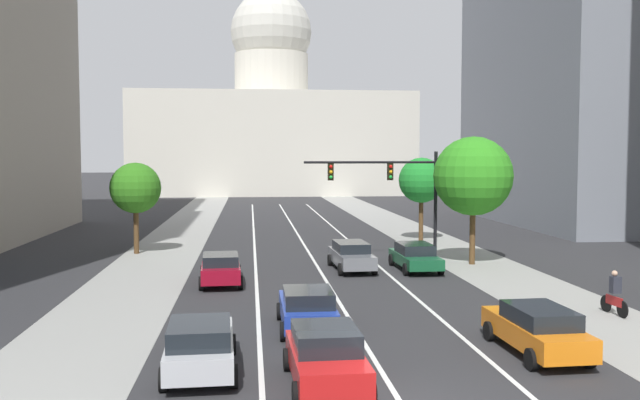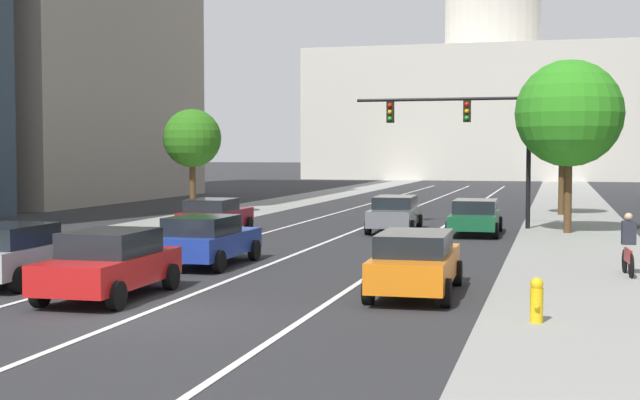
{
  "view_description": "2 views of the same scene",
  "coord_description": "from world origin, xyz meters",
  "px_view_note": "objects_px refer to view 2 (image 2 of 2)",
  "views": [
    {
      "loc": [
        -3.66,
        -16.03,
        6.09
      ],
      "look_at": [
        0.49,
        24.74,
        3.45
      ],
      "focal_mm": 38.73,
      "sensor_mm": 36.0,
      "label": 1
    },
    {
      "loc": [
        8.27,
        -16.46,
        3.39
      ],
      "look_at": [
        0.24,
        13.3,
        1.68
      ],
      "focal_mm": 49.39,
      "sensor_mm": 36.0,
      "label": 2
    }
  ],
  "objects_px": {
    "car_red": "(110,263)",
    "street_tree_near_right": "(562,134)",
    "car_silver": "(18,252)",
    "car_blue": "(207,240)",
    "cyclist": "(628,245)",
    "street_tree_far_right": "(569,114)",
    "traffic_signal_mast": "(472,127)",
    "car_orange": "(416,261)",
    "car_crimson": "(215,216)",
    "fire_hydrant": "(537,300)",
    "capitol_building": "(492,97)",
    "car_green": "(475,216)",
    "car_gray": "(395,213)",
    "street_tree_mid_left": "(192,139)"
  },
  "relations": [
    {
      "from": "car_silver",
      "to": "cyclist",
      "type": "height_order",
      "value": "cyclist"
    },
    {
      "from": "fire_hydrant",
      "to": "cyclist",
      "type": "distance_m",
      "value": 7.81
    },
    {
      "from": "street_tree_mid_left",
      "to": "street_tree_far_right",
      "type": "bearing_deg",
      "value": -17.65
    },
    {
      "from": "traffic_signal_mast",
      "to": "fire_hydrant",
      "type": "distance_m",
      "value": 22.38
    },
    {
      "from": "car_red",
      "to": "street_tree_near_right",
      "type": "bearing_deg",
      "value": -20.05
    },
    {
      "from": "traffic_signal_mast",
      "to": "cyclist",
      "type": "distance_m",
      "value": 15.77
    },
    {
      "from": "capitol_building",
      "to": "street_tree_far_right",
      "type": "relative_size",
      "value": 6.07
    },
    {
      "from": "street_tree_far_right",
      "to": "car_silver",
      "type": "bearing_deg",
      "value": -127.27
    },
    {
      "from": "fire_hydrant",
      "to": "street_tree_far_right",
      "type": "height_order",
      "value": "street_tree_far_right"
    },
    {
      "from": "car_orange",
      "to": "car_blue",
      "type": "xyz_separation_m",
      "value": [
        -6.77,
        3.62,
        -0.01
      ]
    },
    {
      "from": "capitol_building",
      "to": "car_crimson",
      "type": "distance_m",
      "value": 83.41
    },
    {
      "from": "fire_hydrant",
      "to": "car_red",
      "type": "bearing_deg",
      "value": 176.9
    },
    {
      "from": "car_orange",
      "to": "car_silver",
      "type": "height_order",
      "value": "car_silver"
    },
    {
      "from": "car_red",
      "to": "car_silver",
      "type": "xyz_separation_m",
      "value": [
        -3.38,
        1.4,
        -0.0
      ]
    },
    {
      "from": "car_crimson",
      "to": "cyclist",
      "type": "height_order",
      "value": "cyclist"
    },
    {
      "from": "car_blue",
      "to": "car_gray",
      "type": "relative_size",
      "value": 0.9
    },
    {
      "from": "car_red",
      "to": "street_tree_far_right",
      "type": "distance_m",
      "value": 22.51
    },
    {
      "from": "car_silver",
      "to": "car_blue",
      "type": "xyz_separation_m",
      "value": [
        3.38,
        4.48,
        -0.02
      ]
    },
    {
      "from": "street_tree_near_right",
      "to": "street_tree_far_right",
      "type": "bearing_deg",
      "value": -88.87
    },
    {
      "from": "car_silver",
      "to": "street_tree_mid_left",
      "type": "height_order",
      "value": "street_tree_mid_left"
    },
    {
      "from": "car_green",
      "to": "street_tree_far_right",
      "type": "xyz_separation_m",
      "value": [
        3.65,
        1.59,
        4.19
      ]
    },
    {
      "from": "car_blue",
      "to": "street_tree_far_right",
      "type": "height_order",
      "value": "street_tree_far_right"
    },
    {
      "from": "capitol_building",
      "to": "car_green",
      "type": "xyz_separation_m",
      "value": [
        5.07,
        -79.69,
        -9.67
      ]
    },
    {
      "from": "car_gray",
      "to": "street_tree_mid_left",
      "type": "bearing_deg",
      "value": 56.27
    },
    {
      "from": "car_crimson",
      "to": "fire_hydrant",
      "type": "height_order",
      "value": "car_crimson"
    },
    {
      "from": "cyclist",
      "to": "street_tree_mid_left",
      "type": "distance_m",
      "value": 28.25
    },
    {
      "from": "car_orange",
      "to": "traffic_signal_mast",
      "type": "bearing_deg",
      "value": -0.38
    },
    {
      "from": "car_gray",
      "to": "traffic_signal_mast",
      "type": "relative_size",
      "value": 0.62
    },
    {
      "from": "capitol_building",
      "to": "cyclist",
      "type": "bearing_deg",
      "value": -83.6
    },
    {
      "from": "car_blue",
      "to": "car_orange",
      "type": "bearing_deg",
      "value": -118.02
    },
    {
      "from": "car_green",
      "to": "street_tree_near_right",
      "type": "relative_size",
      "value": 0.81
    },
    {
      "from": "street_tree_near_right",
      "to": "traffic_signal_mast",
      "type": "bearing_deg",
      "value": -113.35
    },
    {
      "from": "car_gray",
      "to": "traffic_signal_mast",
      "type": "bearing_deg",
      "value": -47.21
    },
    {
      "from": "car_silver",
      "to": "car_blue",
      "type": "bearing_deg",
      "value": -39.14
    },
    {
      "from": "capitol_building",
      "to": "street_tree_far_right",
      "type": "height_order",
      "value": "capitol_building"
    },
    {
      "from": "street_tree_mid_left",
      "to": "cyclist",
      "type": "bearing_deg",
      "value": -41.94
    },
    {
      "from": "car_red",
      "to": "traffic_signal_mast",
      "type": "bearing_deg",
      "value": -17.92
    },
    {
      "from": "capitol_building",
      "to": "car_orange",
      "type": "relative_size",
      "value": 9.16
    },
    {
      "from": "car_crimson",
      "to": "car_silver",
      "type": "bearing_deg",
      "value": 177.46
    },
    {
      "from": "car_crimson",
      "to": "street_tree_far_right",
      "type": "distance_m",
      "value": 15.12
    },
    {
      "from": "fire_hydrant",
      "to": "street_tree_mid_left",
      "type": "relative_size",
      "value": 0.16
    },
    {
      "from": "capitol_building",
      "to": "car_red",
      "type": "relative_size",
      "value": 10.05
    },
    {
      "from": "car_silver",
      "to": "street_tree_far_right",
      "type": "bearing_deg",
      "value": -39.43
    },
    {
      "from": "car_red",
      "to": "car_gray",
      "type": "height_order",
      "value": "car_red"
    },
    {
      "from": "car_orange",
      "to": "traffic_signal_mast",
      "type": "distance_m",
      "value": 19.34
    },
    {
      "from": "capitol_building",
      "to": "fire_hydrant",
      "type": "bearing_deg",
      "value": -85.39
    },
    {
      "from": "street_tree_mid_left",
      "to": "car_red",
      "type": "bearing_deg",
      "value": -70.68
    },
    {
      "from": "traffic_signal_mast",
      "to": "car_red",
      "type": "bearing_deg",
      "value": -106.46
    },
    {
      "from": "capitol_building",
      "to": "street_tree_mid_left",
      "type": "bearing_deg",
      "value": -98.46
    },
    {
      "from": "car_green",
      "to": "traffic_signal_mast",
      "type": "bearing_deg",
      "value": 7.34
    }
  ]
}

